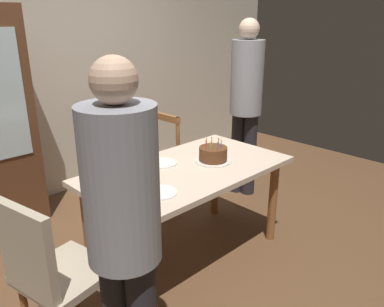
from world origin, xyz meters
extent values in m
plane|color=brown|center=(0.00, 0.00, 0.00)|extent=(6.40, 6.40, 0.00)
cube|color=beige|center=(0.00, 1.85, 1.30)|extent=(6.40, 0.10, 2.60)
cube|color=beige|center=(0.00, 0.00, 0.73)|extent=(1.54, 0.85, 0.04)
cylinder|color=brown|center=(-0.67, -0.32, 0.35)|extent=(0.07, 0.07, 0.71)
cylinder|color=brown|center=(0.67, -0.32, 0.35)|extent=(0.07, 0.07, 0.71)
cylinder|color=brown|center=(-0.67, 0.32, 0.35)|extent=(0.07, 0.07, 0.71)
cylinder|color=brown|center=(0.67, 0.32, 0.35)|extent=(0.07, 0.07, 0.71)
cylinder|color=silver|center=(0.23, -0.05, 0.75)|extent=(0.28, 0.28, 0.01)
cylinder|color=#563019|center=(0.23, -0.05, 0.81)|extent=(0.21, 0.21, 0.11)
cylinder|color=#E54C4C|center=(0.29, -0.05, 0.89)|extent=(0.01, 0.01, 0.05)
sphere|color=#FFC64C|center=(0.29, -0.05, 0.93)|extent=(0.01, 0.01, 0.01)
cylinder|color=#F2994C|center=(0.26, 0.00, 0.89)|extent=(0.01, 0.01, 0.05)
sphere|color=#FFC64C|center=(0.26, 0.00, 0.93)|extent=(0.01, 0.01, 0.01)
cylinder|color=#E54C4C|center=(0.22, 0.01, 0.89)|extent=(0.01, 0.01, 0.05)
sphere|color=#FFC64C|center=(0.22, 0.01, 0.93)|extent=(0.01, 0.01, 0.01)
cylinder|color=#E54C4C|center=(0.18, -0.02, 0.89)|extent=(0.01, 0.01, 0.05)
sphere|color=#FFC64C|center=(0.18, -0.02, 0.93)|extent=(0.01, 0.01, 0.01)
cylinder|color=#66CC72|center=(0.18, -0.07, 0.89)|extent=(0.01, 0.01, 0.05)
sphere|color=#FFC64C|center=(0.18, -0.07, 0.93)|extent=(0.01, 0.01, 0.01)
cylinder|color=#4C7FE5|center=(0.22, -0.10, 0.89)|extent=(0.01, 0.01, 0.05)
sphere|color=#FFC64C|center=(0.22, -0.10, 0.93)|extent=(0.01, 0.01, 0.01)
cylinder|color=#4C7FE5|center=(0.26, -0.10, 0.89)|extent=(0.01, 0.01, 0.05)
sphere|color=#FFC64C|center=(0.26, -0.10, 0.93)|extent=(0.01, 0.01, 0.01)
cylinder|color=white|center=(-0.42, -0.19, 0.75)|extent=(0.22, 0.22, 0.01)
cylinder|color=white|center=(-0.08, 0.19, 0.75)|extent=(0.22, 0.22, 0.01)
cube|color=silver|center=(-0.58, -0.19, 0.75)|extent=(0.18, 0.03, 0.01)
cube|color=silver|center=(-0.24, 0.18, 0.75)|extent=(0.18, 0.04, 0.01)
cube|color=brown|center=(0.23, 0.74, 0.45)|extent=(0.46, 0.46, 0.05)
cylinder|color=brown|center=(0.05, 0.91, 0.21)|extent=(0.04, 0.04, 0.42)
cylinder|color=brown|center=(0.06, 0.57, 0.21)|extent=(0.04, 0.04, 0.42)
cylinder|color=brown|center=(0.39, 0.92, 0.21)|extent=(0.04, 0.04, 0.42)
cylinder|color=brown|center=(0.40, 0.58, 0.21)|extent=(0.04, 0.04, 0.42)
cylinder|color=brown|center=(0.42, 0.93, 0.70)|extent=(0.04, 0.04, 0.50)
cylinder|color=brown|center=(0.43, 0.57, 0.70)|extent=(0.04, 0.04, 0.50)
cube|color=brown|center=(0.43, 0.75, 0.92)|extent=(0.06, 0.40, 0.06)
cube|color=tan|center=(-1.07, -0.13, 0.45)|extent=(0.52, 0.52, 0.05)
cylinder|color=brown|center=(-0.87, -0.27, 0.21)|extent=(0.04, 0.04, 0.42)
cylinder|color=brown|center=(-0.94, 0.07, 0.21)|extent=(0.04, 0.04, 0.42)
cube|color=tan|center=(-1.27, -0.17, 0.70)|extent=(0.13, 0.40, 0.50)
cylinder|color=gray|center=(-1.02, -0.68, 1.15)|extent=(0.32, 0.32, 0.68)
sphere|color=#D8AD8C|center=(-1.02, -0.68, 1.58)|extent=(0.19, 0.19, 0.19)
cylinder|color=#262328|center=(1.22, 0.50, 0.43)|extent=(0.14, 0.14, 0.87)
cylinder|color=#262328|center=(1.26, 0.38, 0.43)|extent=(0.14, 0.14, 0.87)
cylinder|color=gray|center=(1.24, 0.44, 1.23)|extent=(0.32, 0.32, 0.72)
sphere|color=beige|center=(1.24, 0.44, 1.69)|extent=(0.20, 0.20, 0.20)
camera|label=1|loc=(-1.83, -1.91, 1.81)|focal=36.14mm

